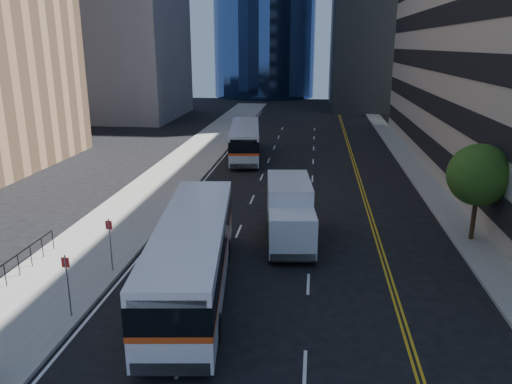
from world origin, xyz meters
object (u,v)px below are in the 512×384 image
street_tree (479,175)px  bus_rear (245,140)px  bus_front (193,253)px  box_truck (290,212)px

street_tree → bus_rear: 24.17m
bus_front → bus_rear: bearing=86.4°
bus_front → bus_rear: size_ratio=1.07×
street_tree → box_truck: (-9.61, -1.12, -1.99)m
bus_front → bus_rear: bus_front is taller
bus_front → street_tree: bearing=21.6°
street_tree → bus_rear: size_ratio=0.44×
bus_rear → bus_front: bearing=-93.7°
street_tree → box_truck: size_ratio=0.76×
bus_front → box_truck: bearing=52.0°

